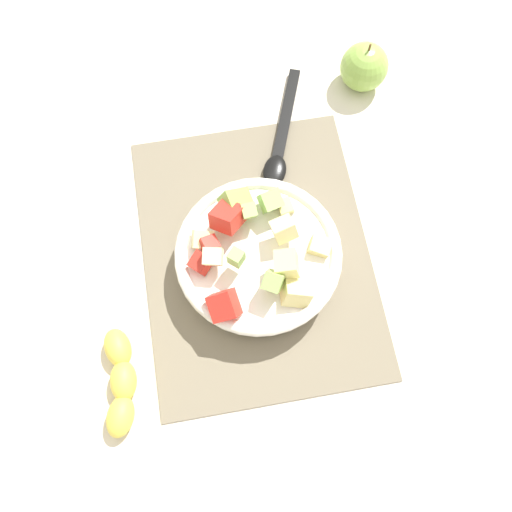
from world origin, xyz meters
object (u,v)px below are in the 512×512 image
serving_spoon (280,145)px  banana_whole (121,381)px  salad_bowl (256,257)px  whole_apple (364,67)px

serving_spoon → banana_whole: 0.43m
salad_bowl → serving_spoon: 0.21m
banana_whole → salad_bowl: bearing=123.2°
serving_spoon → whole_apple: whole_apple is taller
salad_bowl → banana_whole: salad_bowl is taller
serving_spoon → banana_whole: bearing=-40.8°
serving_spoon → whole_apple: (-0.10, 0.16, 0.03)m
salad_bowl → serving_spoon: bearing=159.2°
serving_spoon → banana_whole: (0.33, -0.28, 0.01)m
salad_bowl → whole_apple: size_ratio=2.60×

